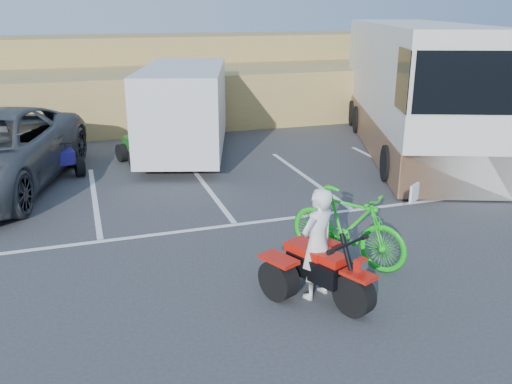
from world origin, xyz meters
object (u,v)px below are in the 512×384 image
object	(u,v)px
rider	(317,244)
quad_atv_green	(144,163)
cargo_trailer	(185,108)
rv_motorhome	(410,96)
green_dirt_bike	(347,226)
red_trike_atv	(322,299)
quad_atv_blue	(60,174)

from	to	relation	value
rider	quad_atv_green	bearing A→B (deg)	-103.55
cargo_trailer	rv_motorhome	world-z (taller)	rv_motorhome
rider	green_dirt_bike	size ratio (longest dim) A/B	0.79
cargo_trailer	green_dirt_bike	bearing A→B (deg)	-64.78
rv_motorhome	green_dirt_bike	bearing A→B (deg)	-108.90
cargo_trailer	quad_atv_green	world-z (taller)	cargo_trailer
red_trike_atv	quad_atv_green	world-z (taller)	red_trike_atv
rider	cargo_trailer	world-z (taller)	cargo_trailer
green_dirt_bike	quad_atv_blue	size ratio (longest dim) A/B	1.50
cargo_trailer	rv_motorhome	bearing A→B (deg)	5.78
green_dirt_bike	cargo_trailer	xyz separation A→B (m)	(-1.21, 8.20, 0.76)
cargo_trailer	quad_atv_green	distance (m)	2.07
red_trike_atv	rider	size ratio (longest dim) A/B	0.97
rider	quad_atv_green	size ratio (longest dim) A/B	1.18
rider	quad_atv_green	world-z (taller)	rider
green_dirt_bike	quad_atv_green	bearing A→B (deg)	74.81
red_trike_atv	cargo_trailer	size ratio (longest dim) A/B	0.28
cargo_trailer	quad_atv_blue	world-z (taller)	cargo_trailer
red_trike_atv	rider	world-z (taller)	rider
rider	quad_atv_blue	distance (m)	9.08
rider	quad_atv_blue	xyz separation A→B (m)	(-3.87, 8.17, -0.88)
green_dirt_bike	rv_motorhome	xyz separation A→B (m)	(5.68, 6.86, 0.97)
rv_motorhome	rider	bearing A→B (deg)	-109.87
green_dirt_bike	rv_motorhome	bearing A→B (deg)	16.42
rv_motorhome	cargo_trailer	bearing A→B (deg)	-170.32
quad_atv_green	quad_atv_blue	bearing A→B (deg)	173.23
green_dirt_bike	rv_motorhome	world-z (taller)	rv_motorhome
green_dirt_bike	cargo_trailer	world-z (taller)	cargo_trailer
cargo_trailer	quad_atv_blue	xyz separation A→B (m)	(-3.66, -0.97, -1.42)
green_dirt_bike	quad_atv_green	world-z (taller)	green_dirt_bike
red_trike_atv	green_dirt_bike	xyz separation A→B (m)	(0.94, 1.08, 0.67)
quad_atv_green	rider	bearing A→B (deg)	-95.61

